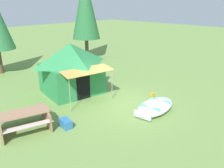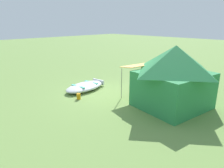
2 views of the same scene
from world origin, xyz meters
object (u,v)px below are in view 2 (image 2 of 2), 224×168
picnic_table (174,74)px  fuel_can (79,96)px  canvas_cabin_tent (174,76)px  cooler_box (149,80)px  beached_rowboat (85,86)px

picnic_table → fuel_can: (6.15, -1.70, -0.35)m
canvas_cabin_tent → cooler_box: 4.05m
picnic_table → cooler_box: 1.61m
canvas_cabin_tent → cooler_box: bearing=-130.4°
canvas_cabin_tent → fuel_can: (2.40, -3.67, -1.27)m
picnic_table → fuel_can: 6.39m
beached_rowboat → canvas_cabin_tent: size_ratio=0.66×
beached_rowboat → canvas_cabin_tent: 4.94m
canvas_cabin_tent → fuel_can: canvas_cabin_tent is taller
picnic_table → canvas_cabin_tent: bearing=27.7°
canvas_cabin_tent → picnic_table: canvas_cabin_tent is taller
picnic_table → beached_rowboat: bearing=-27.7°
beached_rowboat → picnic_table: 5.69m
beached_rowboat → cooler_box: (-3.78, 1.68, -0.02)m
fuel_can → beached_rowboat: bearing=-140.0°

